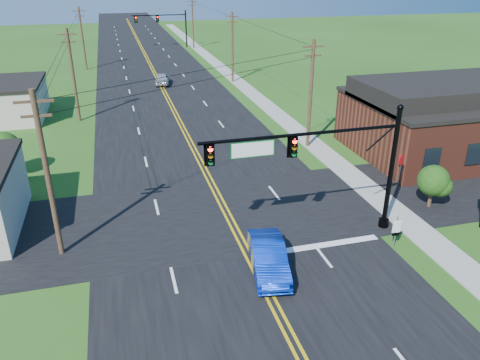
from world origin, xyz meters
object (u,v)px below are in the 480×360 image
object	(u,v)px
blue_car	(268,258)
stop_sign	(402,163)
signal_mast_main	(320,160)
signal_mast_far	(163,23)
route_sign	(396,229)

from	to	relation	value
blue_car	stop_sign	distance (m)	14.36
signal_mast_main	stop_sign	xyz separation A→B (m)	(8.66, 4.99, -3.06)
signal_mast_main	stop_sign	distance (m)	10.46
signal_mast_far	stop_sign	bearing A→B (deg)	-82.72
signal_mast_far	blue_car	bearing A→B (deg)	-92.83
signal_mast_far	blue_car	distance (m)	74.64
signal_mast_far	route_sign	xyz separation A→B (m)	(3.72, -74.16, -3.41)
signal_mast_far	stop_sign	world-z (taller)	signal_mast_far
blue_car	signal_mast_far	bearing A→B (deg)	97.03
signal_mast_far	stop_sign	distance (m)	67.62
stop_sign	signal_mast_far	bearing A→B (deg)	76.54
signal_mast_main	blue_car	bearing A→B (deg)	-145.59
signal_mast_main	blue_car	size ratio (longest dim) A/B	2.38
signal_mast_far	stop_sign	size ratio (longest dim) A/B	4.69
route_sign	stop_sign	xyz separation A→B (m)	(4.84, 7.15, 0.55)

